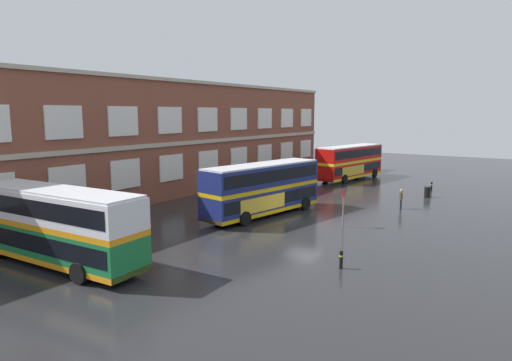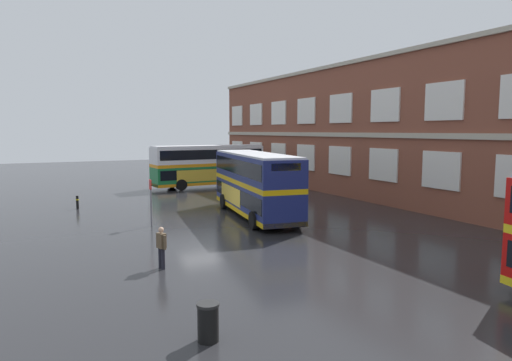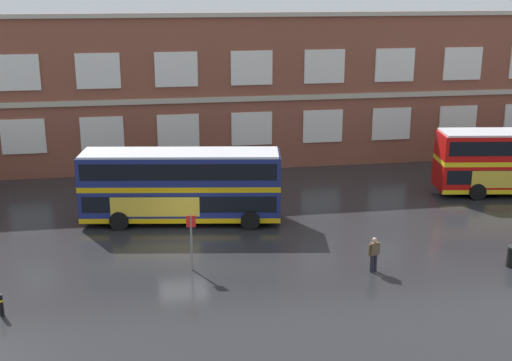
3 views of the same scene
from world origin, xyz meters
name	(u,v)px [view 3 (image 3 of 3)]	position (x,y,z in m)	size (l,w,h in m)	color
ground_plane	(180,232)	(0.00, 2.00, 0.00)	(120.00, 120.00, 0.00)	#232326
brick_terminal_building	(174,89)	(0.64, 17.98, 5.38)	(57.36, 8.19, 11.06)	brown
double_decker_middle	(181,185)	(0.21, 3.63, 2.15)	(11.27, 4.25, 4.07)	navy
waiting_passenger	(374,253)	(8.60, -4.69, 0.93)	(0.64, 0.34, 1.70)	black
bus_stand_flag	(191,237)	(0.28, -3.09, 1.64)	(0.44, 0.10, 2.70)	slate
safety_bollard_east	(1,305)	(-7.65, -6.39, 0.49)	(0.19, 0.19, 0.95)	black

